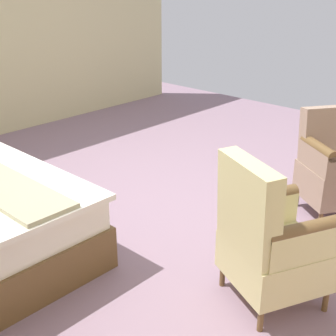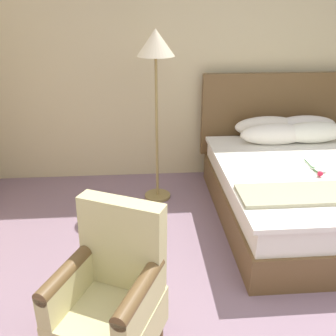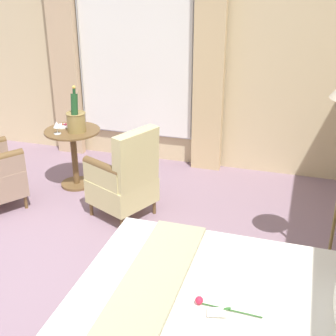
{
  "view_description": "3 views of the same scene",
  "coord_description": "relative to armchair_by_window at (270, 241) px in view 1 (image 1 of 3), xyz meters",
  "views": [
    {
      "loc": [
        -2.55,
        2.61,
        1.9
      ],
      "look_at": [
        -0.77,
        0.69,
        0.81
      ],
      "focal_mm": 50.0,
      "sensor_mm": 36.0,
      "label": 1
    },
    {
      "loc": [
        -1.15,
        -1.25,
        1.97
      ],
      "look_at": [
        -1.0,
        0.84,
        1.04
      ],
      "focal_mm": 40.0,
      "sensor_mm": 36.0,
      "label": 2
    },
    {
      "loc": [
        2.54,
        2.07,
        2.44
      ],
      "look_at": [
        -0.46,
        1.15,
        1.02
      ],
      "focal_mm": 50.0,
      "sensor_mm": 36.0,
      "label": 3
    }
  ],
  "objects": [
    {
      "name": "ground_plane",
      "position": [
        1.35,
        -0.43,
        -0.43
      ],
      "size": [
        7.52,
        7.52,
        0.0
      ],
      "primitive_type": "plane",
      "color": "gray"
    },
    {
      "name": "armchair_by_window",
      "position": [
        0.0,
        0.0,
        0.0
      ],
      "size": [
        0.72,
        0.73,
        0.96
      ],
      "color": "brown",
      "rests_on": "ground"
    }
  ]
}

